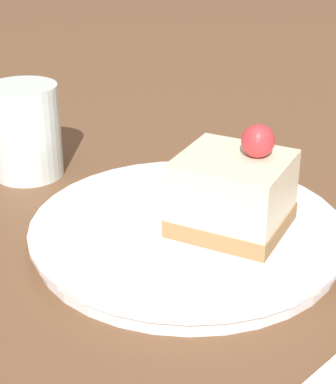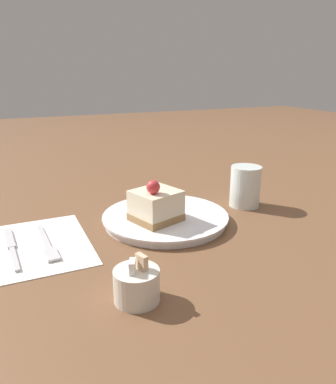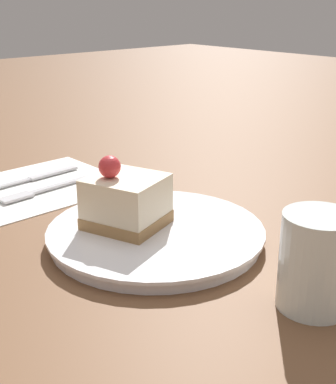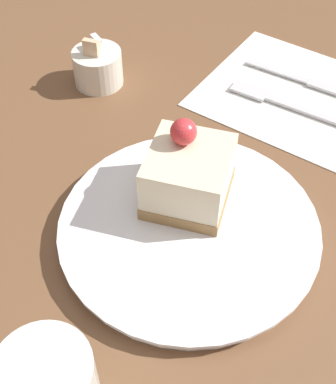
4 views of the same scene
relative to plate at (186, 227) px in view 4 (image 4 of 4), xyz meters
The scene contains 7 objects.
ground_plane 0.01m from the plate, 20.76° to the right, with size 4.00×4.00×0.00m, color brown.
plate is the anchor object (origin of this frame).
cake_slice 0.05m from the plate, 32.01° to the left, with size 0.11×0.11×0.09m.
napkin 0.28m from the plate, ahead, with size 0.22×0.25×0.00m.
fork 0.25m from the plate, ahead, with size 0.03×0.16×0.00m.
knife 0.31m from the plate, ahead, with size 0.02×0.18×0.00m.
sugar_bowl 0.28m from the plate, 58.54° to the left, with size 0.07×0.07×0.07m.
Camera 4 is at (-0.30, -0.18, 0.44)m, focal length 50.00 mm.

